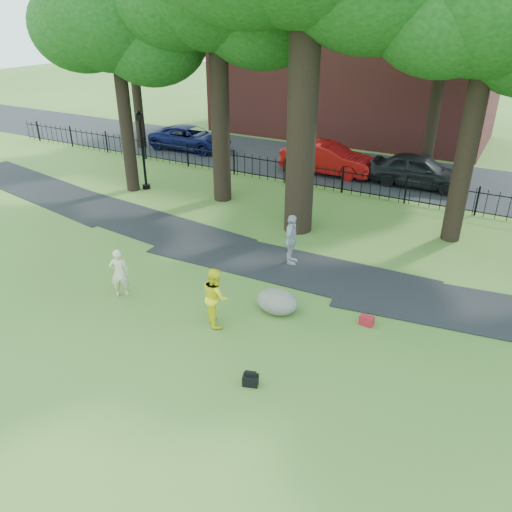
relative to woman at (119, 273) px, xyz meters
The scene contains 16 objects.
ground 2.76m from the woman, ahead, with size 120.00×120.00×0.00m, color #3A6322.
footpath 5.58m from the woman, 48.92° to the left, with size 36.00×2.60×0.03m, color black.
street 16.50m from the woman, 80.81° to the left, with size 80.00×7.00×0.02m, color black.
iron_fence 12.55m from the woman, 77.89° to the left, with size 44.00×0.04×1.20m.
brick_building 24.86m from the woman, 93.23° to the left, with size 18.00×8.00×12.00m, color maroon.
tree_row 11.81m from the woman, 70.04° to the left, with size 26.82×7.96×12.42m.
woman is the anchor object (origin of this frame).
man 3.37m from the woman, ahead, with size 0.83×0.65×1.71m, color yellow.
pedestrian 5.75m from the woman, 50.52° to the left, with size 1.06×0.44×1.80m, color #ACACB1.
boulder 4.86m from the woman, 18.50° to the left, with size 1.24×0.93×0.72m, color #6D695B.
lamppost 10.17m from the woman, 125.85° to the left, with size 0.37×0.37×3.74m.
backpack 5.77m from the woman, 16.55° to the right, with size 0.37×0.23×0.27m, color black.
red_bag 7.46m from the woman, 16.52° to the left, with size 0.39×0.24×0.27m, color maroon.
red_sedan 14.81m from the woman, 86.58° to the left, with size 1.71×4.92×1.62m, color #AA0D0D.
navy_van 17.42m from the woman, 118.54° to the left, with size 2.36×5.12×1.42m, color #0D1141.
grey_car 15.97m from the woman, 69.58° to the left, with size 1.89×4.69×1.60m, color black.
Camera 1 is at (7.41, -9.86, 8.05)m, focal length 35.00 mm.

